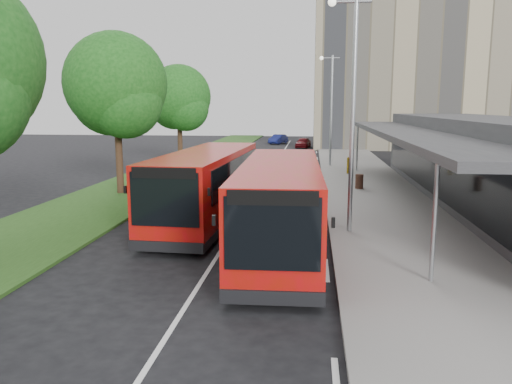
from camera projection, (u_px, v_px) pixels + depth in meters
ground at (223, 247)px, 16.33m from camera, size 120.00×120.00×0.00m
pavement at (357, 170)px, 35.24m from camera, size 5.00×80.00×0.15m
grass_verge at (177, 168)px, 36.67m from camera, size 5.00×80.00×0.10m
lane_centre_line at (266, 180)px, 31.01m from camera, size 0.12×70.00×0.01m
kerb_dashes at (318, 172)px, 34.57m from camera, size 0.12×56.00×0.01m
office_block at (416, 64)px, 54.38m from camera, size 22.00×12.00×18.00m
station_building at (489, 162)px, 22.62m from camera, size 7.70×26.00×4.00m
tree_mid at (116, 91)px, 25.05m from camera, size 5.11×5.11×8.21m
tree_far at (179, 101)px, 36.87m from camera, size 4.71×4.71×7.56m
lamp_post_near at (351, 101)px, 17.03m from camera, size 1.44×0.28×8.00m
lamp_post_far at (330, 103)px, 36.61m from camera, size 1.44×0.28×8.00m
bus_main at (280, 206)px, 15.65m from camera, size 2.82×9.99×2.81m
bus_second at (207, 186)px, 19.56m from camera, size 2.98×9.99×2.80m
litter_bin at (359, 181)px, 26.79m from camera, size 0.45×0.45×0.77m
bollard at (348, 165)px, 32.70m from camera, size 0.22×0.22×1.06m
car_near at (303, 142)px, 54.55m from camera, size 1.86×3.51×1.14m
car_far at (278, 139)px, 60.00m from camera, size 2.30×3.63×1.13m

